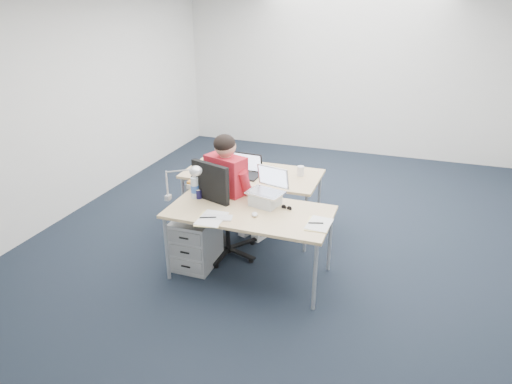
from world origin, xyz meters
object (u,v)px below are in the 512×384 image
cordless_phone (193,183)px  silver_laptop (265,188)px  drawer_pedestal_near (196,241)px  water_bottle (195,186)px  desk_near (250,215)px  seated_person (235,192)px  can_koozie (199,193)px  dark_laptop (243,165)px  sunglasses (287,208)px  office_chair (225,228)px  computer_mouse (255,214)px  drawer_pedestal_far (209,199)px  desk_far (252,176)px  headphones (213,197)px  wireless_keyboard (217,217)px  desk_lamp (178,182)px  far_cup (301,171)px  book_stack (196,184)px

cordless_phone → silver_laptop: bearing=1.2°
drawer_pedestal_near → cordless_phone: (-0.15, 0.29, 0.53)m
drawer_pedestal_near → water_bottle: water_bottle is taller
desk_near → seated_person: size_ratio=1.18×
can_koozie → dark_laptop: bearing=74.0°
drawer_pedestal_near → sunglasses: size_ratio=4.77×
desk_near → water_bottle: size_ratio=6.25×
water_bottle → cordless_phone: water_bottle is taller
office_chair → computer_mouse: (0.48, -0.39, 0.43)m
sunglasses → office_chair: bearing=-178.1°
drawer_pedestal_far → sunglasses: bearing=-34.8°
desk_far → headphones: (-0.14, -0.83, 0.06)m
can_koozie → water_bottle: 0.08m
can_koozie → water_bottle: (-0.04, -0.00, 0.07)m
wireless_keyboard → headphones: size_ratio=1.38×
silver_laptop → can_koozie: bearing=-160.8°
headphones → cordless_phone: cordless_phone is taller
computer_mouse → dark_laptop: 1.06m
desk_far → drawer_pedestal_near: bearing=-105.6°
headphones → desk_lamp: desk_lamp is taller
desk_lamp → dark_laptop: 0.96m
office_chair → sunglasses: office_chair is taller
desk_near → seated_person: 0.59m
far_cup → wireless_keyboard: bearing=-109.4°
wireless_keyboard → book_stack: book_stack is taller
seated_person → drawer_pedestal_far: (-0.58, 0.55, -0.41)m
office_chair → water_bottle: 0.62m
silver_laptop → sunglasses: bearing=7.9°
drawer_pedestal_far → computer_mouse: computer_mouse is taller
desk_near → sunglasses: sunglasses is taller
office_chair → seated_person: 0.41m
headphones → far_cup: far_cup is taller
water_bottle → desk_lamp: desk_lamp is taller
wireless_keyboard → far_cup: far_cup is taller
office_chair → desk_far: bearing=102.9°
book_stack → sunglasses: size_ratio=1.49×
drawer_pedestal_near → drawer_pedestal_far: bearing=107.5°
desk_near → drawer_pedestal_far: size_ratio=2.91×
book_stack → silver_laptop: bearing=-11.5°
cordless_phone → far_cup: 1.26m
cordless_phone → can_koozie: bearing=-42.4°
desk_far → headphones: 0.84m
far_cup → silver_laptop: bearing=-98.3°
drawer_pedestal_near → cordless_phone: cordless_phone is taller
desk_far → drawer_pedestal_far: desk_far is taller
wireless_keyboard → water_bottle: 0.55m
drawer_pedestal_far → sunglasses: sunglasses is taller
drawer_pedestal_near → desk_lamp: 0.69m
book_stack → computer_mouse: bearing=-27.9°
desk_near → headphones: bearing=161.6°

